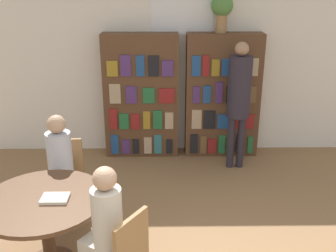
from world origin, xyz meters
TOP-DOWN VIEW (x-y plane):
  - wall_back at (0.00, 3.95)m, footprint 6.40×0.07m
  - bookshelf_left at (-0.61, 3.76)m, footprint 1.10×0.34m
  - bookshelf_right at (0.61, 3.76)m, footprint 1.10×0.34m
  - flower_vase at (0.54, 3.76)m, footprint 0.31×0.31m
  - reading_table at (-1.37, 1.20)m, footprint 1.13×1.13m
  - chair_left_side at (-1.40, 2.10)m, footprint 0.42×0.42m
  - seated_reader_left at (-1.40, 1.92)m, footprint 0.28×0.38m
  - seated_reader_right at (-0.77, 0.80)m, footprint 0.40×0.38m
  - librarian_standing at (0.76, 3.26)m, footprint 0.32×0.59m
  - open_book_on_table at (-1.25, 1.17)m, footprint 0.24×0.18m

SIDE VIEW (x-z plane):
  - chair_left_side at x=-1.40m, z-range 0.05..0.93m
  - reading_table at x=-1.37m, z-range 0.23..0.96m
  - seated_reader_right at x=-0.77m, z-range 0.08..1.32m
  - seated_reader_left at x=-1.40m, z-range 0.09..1.34m
  - open_book_on_table at x=-1.25m, z-range 0.72..0.75m
  - bookshelf_right at x=0.61m, z-range 0.00..1.85m
  - bookshelf_left at x=-0.61m, z-range 0.00..1.85m
  - librarian_standing at x=0.76m, z-range 0.21..2.02m
  - wall_back at x=0.00m, z-range 0.01..3.01m
  - flower_vase at x=0.54m, z-range 1.92..2.45m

